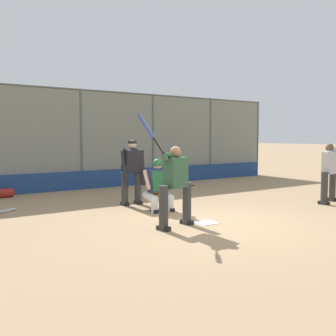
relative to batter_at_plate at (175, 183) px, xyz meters
name	(u,v)px	position (x,y,z in m)	size (l,w,h in m)	color
ground_plane	(205,223)	(-0.71, 0.04, -0.84)	(160.00, 160.00, 0.00)	#9E7F5B
home_plate_marker	(205,223)	(-0.71, 0.04, -0.84)	(0.43, 0.43, 0.01)	white
backstop_fence	(81,137)	(-0.71, -6.32, 0.89)	(16.86, 0.08, 3.29)	#515651
padding_wall	(83,180)	(-0.71, -6.22, -0.55)	(16.45, 0.18, 0.59)	navy
bleachers_beyond	(43,173)	(-0.08, -8.47, -0.46)	(11.75, 1.95, 1.16)	slate
batter_at_plate	(175,183)	(0.00, 0.00, 0.00)	(1.10, 0.56, 2.15)	#333333
catcher_behind_plate	(159,184)	(-0.67, -1.57, -0.21)	(0.66, 0.79, 1.22)	silver
umpire_home	(132,171)	(-0.55, -2.62, 0.03)	(0.67, 0.40, 1.64)	#333333
batter_on_deck	(329,171)	(-4.96, -0.01, 0.00)	(1.08, 0.53, 2.09)	#333333
spare_bat_near_backstop	(184,187)	(-3.68, -4.62, -0.81)	(0.85, 0.26, 0.07)	black
spare_bat_by_padding	(5,211)	(2.34, -3.40, -0.81)	(0.73, 0.46, 0.07)	black
fielding_glove_on_dirt	(155,193)	(-1.98, -3.78, -0.79)	(0.30, 0.23, 0.11)	#56331E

